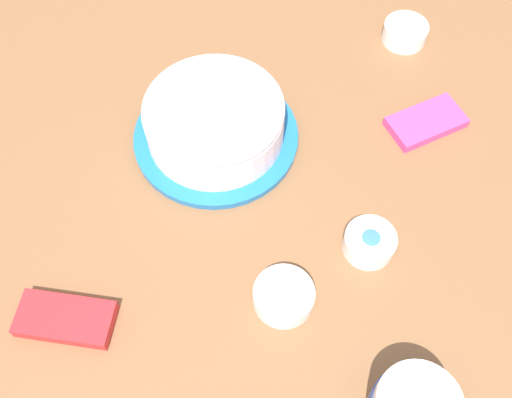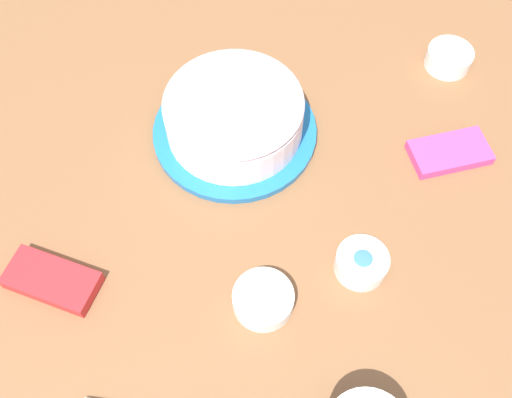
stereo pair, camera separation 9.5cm
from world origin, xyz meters
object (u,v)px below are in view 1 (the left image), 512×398
object	(u,v)px
sprinkle_bowl_orange	(284,296)
sprinkle_bowl_blue	(370,242)
frosted_cake	(215,122)
sprinkle_bowl_rainbow	(405,32)
candy_box_upper	(66,319)
candy_box_lower	(426,122)

from	to	relation	value
sprinkle_bowl_orange	sprinkle_bowl_blue	world-z (taller)	sprinkle_bowl_blue
frosted_cake	sprinkle_bowl_rainbow	xyz separation A→B (m)	(0.42, 0.17, -0.03)
candy_box_upper	candy_box_lower	bearing A→B (deg)	40.33
candy_box_lower	sprinkle_bowl_rainbow	bearing A→B (deg)	67.53
sprinkle_bowl_orange	sprinkle_bowl_blue	xyz separation A→B (m)	(0.16, 0.06, 0.00)
sprinkle_bowl_orange	candy_box_upper	distance (m)	0.33
frosted_cake	sprinkle_bowl_blue	world-z (taller)	frosted_cake
sprinkle_bowl_rainbow	sprinkle_bowl_orange	bearing A→B (deg)	-126.48
frosted_cake	candy_box_upper	xyz separation A→B (m)	(-0.28, -0.29, -0.04)
sprinkle_bowl_rainbow	sprinkle_bowl_orange	distance (m)	0.62
sprinkle_bowl_blue	candy_box_upper	bearing A→B (deg)	-176.92
sprinkle_bowl_orange	candy_box_upper	world-z (taller)	sprinkle_bowl_orange
sprinkle_bowl_rainbow	sprinkle_bowl_blue	xyz separation A→B (m)	(-0.21, -0.44, 0.00)
sprinkle_bowl_blue	sprinkle_bowl_rainbow	bearing A→B (deg)	64.16
sprinkle_bowl_rainbow	sprinkle_bowl_blue	bearing A→B (deg)	-115.84
candy_box_upper	sprinkle_bowl_rainbow	bearing A→B (deg)	53.69
frosted_cake	sprinkle_bowl_rainbow	world-z (taller)	frosted_cake
candy_box_upper	frosted_cake	bearing A→B (deg)	66.32
sprinkle_bowl_rainbow	sprinkle_bowl_orange	world-z (taller)	sprinkle_bowl_rainbow
frosted_cake	candy_box_upper	distance (m)	0.41
sprinkle_bowl_rainbow	sprinkle_bowl_blue	world-z (taller)	sprinkle_bowl_blue
sprinkle_bowl_rainbow	sprinkle_bowl_orange	size ratio (longest dim) A/B	0.94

